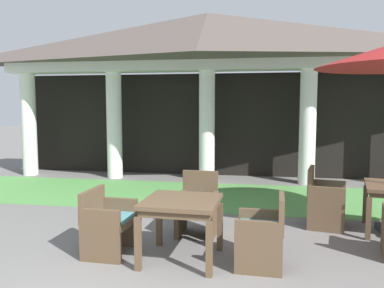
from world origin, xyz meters
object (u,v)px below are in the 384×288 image
patio_table_near_foreground (182,208)px  patio_chair_near_foreground_east (263,233)px  patio_chair_mid_left_west (324,199)px  patio_chair_near_foreground_west (107,223)px  patio_chair_near_foreground_north (198,207)px

patio_table_near_foreground → patio_chair_near_foreground_east: bearing=-2.5°
patio_chair_near_foreground_east → patio_chair_mid_left_west: (0.95, 1.71, 0.03)m
patio_chair_near_foreground_east → patio_chair_mid_left_west: patio_chair_mid_left_west is taller
patio_table_near_foreground → patio_chair_near_foreground_west: size_ratio=1.13×
patio_chair_near_foreground_west → patio_chair_near_foreground_east: bearing=90.0°
patio_table_near_foreground → patio_chair_near_foreground_west: (-0.96, 0.04, -0.24)m
patio_table_near_foreground → patio_chair_near_foreground_east: size_ratio=1.09×
patio_chair_near_foreground_east → patio_chair_near_foreground_west: bearing=90.0°
patio_table_near_foreground → patio_chair_near_foreground_north: size_ratio=1.03×
patio_chair_near_foreground_west → patio_chair_mid_left_west: size_ratio=0.90×
patio_chair_near_foreground_east → patio_chair_mid_left_west: 1.95m
patio_chair_near_foreground_west → patio_chair_mid_left_west: 3.30m
patio_table_near_foreground → patio_chair_near_foreground_west: bearing=177.5°
patio_chair_near_foreground_east → patio_table_near_foreground: bearing=90.0°
patio_table_near_foreground → patio_chair_near_foreground_north: 1.00m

